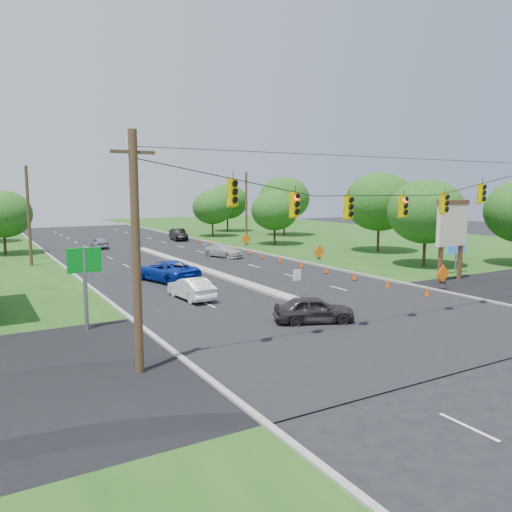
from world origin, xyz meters
TOP-DOWN VIEW (x-y plane):
  - ground at (0.00, 0.00)m, footprint 160.00×160.00m
  - grass_right at (30.00, 20.00)m, footprint 40.00×160.00m
  - cross_street at (0.00, 0.00)m, footprint 160.00×14.00m
  - curb_left at (-10.10, 30.00)m, footprint 0.25×110.00m
  - curb_right at (10.10, 30.00)m, footprint 0.25×110.00m
  - median at (0.00, 21.00)m, footprint 1.00×34.00m
  - median_sign at (0.00, 6.00)m, footprint 0.55×0.06m
  - signal_span at (-0.05, -1.00)m, footprint 25.60×0.32m
  - utility_pole_far_left at (-12.50, 30.00)m, footprint 0.28×0.28m
  - utility_pole_far_right at (12.50, 35.00)m, footprint 0.28×0.28m
  - pylon_sign at (14.31, 6.20)m, footprint 5.90×2.30m
  - cone_0 at (8.13, 3.00)m, footprint 0.32×0.32m
  - cone_1 at (8.13, 6.50)m, footprint 0.32×0.32m
  - cone_2 at (8.13, 10.00)m, footprint 0.32×0.32m
  - cone_3 at (8.13, 13.50)m, footprint 0.32×0.32m
  - cone_4 at (8.13, 17.00)m, footprint 0.32×0.32m
  - cone_5 at (8.13, 20.50)m, footprint 0.32×0.32m
  - cone_6 at (8.13, 24.00)m, footprint 0.32×0.32m
  - cone_7 at (8.73, 27.50)m, footprint 0.32×0.32m
  - cone_8 at (8.73, 31.00)m, footprint 0.32×0.32m
  - cone_9 at (8.73, 34.50)m, footprint 0.32×0.32m
  - cone_10 at (8.73, 38.00)m, footprint 0.32×0.32m
  - cone_11 at (8.73, 41.50)m, footprint 0.32×0.32m
  - work_sign_0 at (10.80, 4.00)m, footprint 1.27×0.58m
  - work_sign_1 at (10.80, 18.00)m, footprint 1.27×0.58m
  - work_sign_2 at (10.80, 32.00)m, footprint 1.27×0.58m
  - tree_5 at (-14.00, 40.00)m, footprint 5.88×5.88m
  - tree_7 at (18.00, 12.00)m, footprint 6.72×6.72m
  - tree_8 at (22.00, 22.00)m, footprint 7.56×7.56m
  - tree_9 at (16.00, 34.00)m, footprint 5.88×5.88m
  - tree_10 at (24.00, 44.00)m, footprint 7.56×7.56m
  - tree_11 at (20.00, 55.00)m, footprint 6.72×6.72m
  - tree_12 at (14.00, 48.00)m, footprint 5.88×5.88m
  - black_sedan at (-2.00, 1.54)m, footprint 4.48×3.12m
  - white_sedan at (-5.29, 10.07)m, footprint 1.74×4.29m
  - blue_pickup at (-4.45, 16.90)m, footprint 4.15×6.24m
  - silver_car_far at (5.36, 26.92)m, footprint 3.18×4.93m
  - silver_car_oncoming at (-3.88, 41.26)m, footprint 1.61×3.85m
  - dark_car_receding at (7.68, 45.58)m, footprint 2.37×5.00m

SIDE VIEW (x-z plane):
  - ground at x=0.00m, z-range 0.00..0.00m
  - grass_right at x=30.00m, z-range -0.03..0.03m
  - cross_street at x=0.00m, z-range -0.01..0.01m
  - curb_left at x=-10.10m, z-range -0.08..0.08m
  - curb_right at x=10.10m, z-range -0.08..0.08m
  - median at x=0.00m, z-range -0.09..0.09m
  - cone_0 at x=8.13m, z-range 0.00..0.70m
  - cone_1 at x=8.13m, z-range 0.00..0.70m
  - cone_2 at x=8.13m, z-range 0.00..0.70m
  - cone_3 at x=8.13m, z-range 0.00..0.70m
  - cone_4 at x=8.13m, z-range 0.00..0.70m
  - cone_5 at x=8.13m, z-range 0.00..0.70m
  - cone_6 at x=8.13m, z-range 0.00..0.70m
  - cone_7 at x=8.73m, z-range 0.00..0.70m
  - cone_8 at x=8.73m, z-range 0.00..0.70m
  - cone_9 at x=8.73m, z-range 0.00..0.70m
  - cone_10 at x=8.73m, z-range 0.00..0.70m
  - cone_11 at x=8.73m, z-range 0.00..0.70m
  - silver_car_oncoming at x=-3.88m, z-range 0.00..1.30m
  - silver_car_far at x=5.36m, z-range 0.00..1.33m
  - white_sedan at x=-5.29m, z-range 0.00..1.39m
  - black_sedan at x=-2.00m, z-range 0.00..1.42m
  - dark_car_receding at x=7.68m, z-range 0.00..1.58m
  - blue_pickup at x=-4.45m, z-range 0.00..1.59m
  - work_sign_0 at x=10.80m, z-range 0.41..1.78m
  - work_sign_1 at x=10.80m, z-range 0.41..1.78m
  - work_sign_2 at x=10.80m, z-range 0.41..1.78m
  - median_sign at x=0.00m, z-range 0.44..2.49m
  - pylon_sign at x=14.31m, z-range 0.94..7.06m
  - tree_5 at x=-14.00m, z-range 0.91..7.77m
  - tree_9 at x=16.00m, z-range 0.91..7.77m
  - tree_12 at x=14.00m, z-range 0.91..7.77m
  - utility_pole_far_left at x=-12.50m, z-range 0.00..9.00m
  - utility_pole_far_right at x=12.50m, z-range 0.00..9.00m
  - tree_7 at x=18.00m, z-range 1.04..8.88m
  - tree_11 at x=20.00m, z-range 1.04..8.88m
  - signal_span at x=-0.05m, z-range 0.47..9.47m
  - tree_8 at x=22.00m, z-range 1.17..9.99m
  - tree_10 at x=24.00m, z-range 1.17..9.99m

